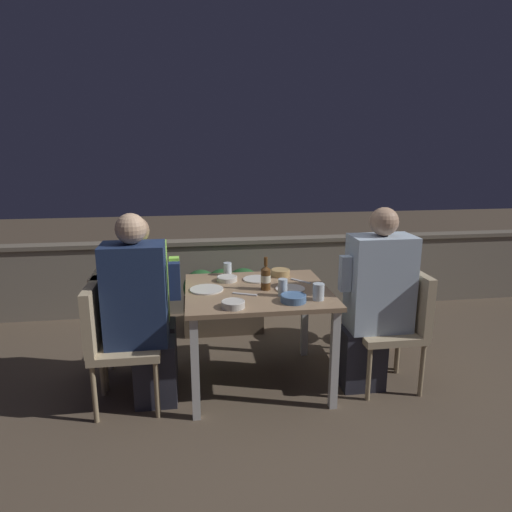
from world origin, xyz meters
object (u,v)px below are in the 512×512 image
at_px(chair_left_near, 111,334).
at_px(person_green_blouse, 145,301).
at_px(beer_bottle, 266,277).
at_px(potted_plant, 377,289).
at_px(person_navy_jumper, 141,312).
at_px(chair_right_near, 400,318).
at_px(person_blue_shirt, 375,300).
at_px(chair_left_far, 117,316).
at_px(chair_right_far, 379,302).

height_order(chair_left_near, person_green_blouse, person_green_blouse).
height_order(beer_bottle, potted_plant, beer_bottle).
height_order(chair_left_near, person_navy_jumper, person_navy_jumper).
xyz_separation_m(chair_right_near, person_blue_shirt, (-0.19, -0.00, 0.14)).
distance_m(chair_left_near, beer_bottle, 1.07).
xyz_separation_m(person_navy_jumper, potted_plant, (1.87, 0.69, -0.16)).
bearing_deg(chair_left_far, person_green_blouse, 0.00).
xyz_separation_m(chair_left_near, chair_right_near, (1.95, 0.00, 0.00)).
height_order(chair_left_far, chair_right_near, same).
bearing_deg(chair_right_far, chair_left_far, -179.50).
xyz_separation_m(chair_right_near, chair_right_far, (-0.02, 0.33, 0.00)).
distance_m(chair_right_near, person_blue_shirt, 0.24).
bearing_deg(person_navy_jumper, potted_plant, 20.27).
xyz_separation_m(chair_left_near, chair_right_far, (1.93, 0.33, 0.00)).
height_order(chair_right_near, chair_right_far, same).
bearing_deg(person_blue_shirt, chair_left_near, -179.89).
relative_size(chair_left_near, beer_bottle, 3.63).
bearing_deg(chair_left_near, person_navy_jumper, -0.00).
bearing_deg(chair_left_near, chair_left_far, 92.16).
bearing_deg(chair_left_near, chair_right_far, 9.72).
xyz_separation_m(chair_left_near, chair_left_far, (-0.01, 0.31, 0.00)).
relative_size(person_navy_jumper, person_green_blouse, 1.06).
height_order(chair_right_far, beer_bottle, beer_bottle).
distance_m(person_navy_jumper, potted_plant, 2.00).
distance_m(person_blue_shirt, potted_plant, 0.77).
bearing_deg(chair_left_far, chair_right_near, -9.00).
relative_size(chair_right_near, chair_right_far, 1.00).
bearing_deg(person_green_blouse, chair_right_far, 0.55).
distance_m(person_navy_jumper, chair_right_near, 1.76).
bearing_deg(chair_right_far, person_blue_shirt, -118.14).
height_order(person_navy_jumper, person_blue_shirt, person_blue_shirt).
distance_m(chair_left_near, chair_right_far, 1.96).
bearing_deg(person_navy_jumper, chair_left_near, 180.00).
distance_m(chair_left_near, chair_right_near, 1.95).
relative_size(chair_right_far, beer_bottle, 3.63).
relative_size(chair_right_near, person_blue_shirt, 0.65).
bearing_deg(beer_bottle, person_blue_shirt, -10.48).
bearing_deg(chair_right_near, beer_bottle, 171.67).
height_order(chair_left_near, chair_left_far, same).
relative_size(person_blue_shirt, beer_bottle, 5.57).
height_order(chair_left_far, chair_right_far, same).
distance_m(chair_left_far, person_green_blouse, 0.22).
bearing_deg(beer_bottle, chair_right_near, -8.33).
xyz_separation_m(chair_left_far, person_green_blouse, (0.20, 0.00, 0.10)).
bearing_deg(chair_right_near, person_green_blouse, 170.02).
bearing_deg(beer_bottle, person_green_blouse, 168.21).
height_order(chair_left_near, person_blue_shirt, person_blue_shirt).
relative_size(person_green_blouse, chair_right_near, 1.45).
height_order(person_blue_shirt, potted_plant, person_blue_shirt).
height_order(person_green_blouse, potted_plant, person_green_blouse).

